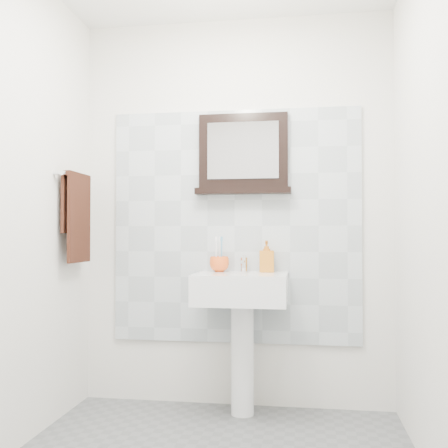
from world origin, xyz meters
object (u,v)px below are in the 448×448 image
(pedestal_sink, at_px, (242,304))
(soap_dispenser, at_px, (267,256))
(framed_mirror, at_px, (243,156))
(hand_towel, at_px, (77,210))
(toothbrush_cup, at_px, (219,264))

(pedestal_sink, height_order, soap_dispenser, soap_dispenser)
(soap_dispenser, relative_size, framed_mirror, 0.32)
(pedestal_sink, height_order, framed_mirror, framed_mirror)
(framed_mirror, bearing_deg, soap_dispenser, -20.37)
(soap_dispenser, xyz_separation_m, hand_towel, (-1.15, -0.22, 0.28))
(pedestal_sink, xyz_separation_m, toothbrush_cup, (-0.15, 0.11, 0.23))
(pedestal_sink, bearing_deg, framed_mirror, 93.07)
(soap_dispenser, bearing_deg, framed_mirror, 154.04)
(soap_dispenser, height_order, hand_towel, hand_towel)
(pedestal_sink, relative_size, framed_mirror, 1.58)
(soap_dispenser, distance_m, framed_mirror, 0.66)
(hand_towel, bearing_deg, toothbrush_cup, 13.29)
(hand_towel, bearing_deg, framed_mirror, 15.62)
(pedestal_sink, height_order, hand_towel, hand_towel)
(toothbrush_cup, height_order, framed_mirror, framed_mirror)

